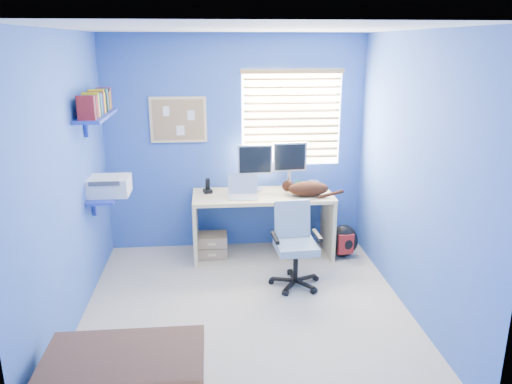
{
  "coord_description": "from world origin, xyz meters",
  "views": [
    {
      "loc": [
        -0.29,
        -4.13,
        2.4
      ],
      "look_at": [
        0.15,
        0.65,
        0.95
      ],
      "focal_mm": 35.0,
      "sensor_mm": 36.0,
      "label": 1
    }
  ],
  "objects": [
    {
      "name": "wall_shelves",
      "position": [
        -1.35,
        0.75,
        1.43
      ],
      "size": [
        0.42,
        0.9,
        1.05
      ],
      "color": "#273AAB",
      "rests_on": "ground"
    },
    {
      "name": "mug",
      "position": [
        0.72,
        1.4,
        0.79
      ],
      "size": [
        0.1,
        0.09,
        0.1
      ],
      "primitive_type": "imported",
      "color": "teal",
      "rests_on": "desk"
    },
    {
      "name": "monitor_left",
      "position": [
        0.21,
        1.42,
        1.01
      ],
      "size": [
        0.4,
        0.12,
        0.54
      ],
      "primitive_type": "cube",
      "rotation": [
        0.0,
        0.0,
        0.0
      ],
      "color": "silver",
      "rests_on": "desk"
    },
    {
      "name": "phone",
      "position": [
        -0.34,
        1.37,
        0.82
      ],
      "size": [
        0.11,
        0.13,
        0.17
      ],
      "primitive_type": "cube",
      "rotation": [
        0.0,
        0.0,
        0.25
      ],
      "color": "black",
      "rests_on": "desk"
    },
    {
      "name": "tower_pc",
      "position": [
        0.68,
        1.33,
        0.23
      ],
      "size": [
        0.25,
        0.46,
        0.45
      ],
      "primitive_type": "cube",
      "rotation": [
        0.0,
        0.0,
        0.14
      ],
      "color": "beige",
      "rests_on": "floor"
    },
    {
      "name": "floor",
      "position": [
        0.0,
        0.0,
        0.0
      ],
      "size": [
        3.0,
        3.2,
        0.0
      ],
      "primitive_type": "cube",
      "color": "#C4B39E",
      "rests_on": "ground"
    },
    {
      "name": "office_chair",
      "position": [
        0.53,
        0.49,
        0.32
      ],
      "size": [
        0.52,
        0.52,
        0.85
      ],
      "color": "black",
      "rests_on": "floor"
    },
    {
      "name": "cd_spindle",
      "position": [
        0.92,
        1.51,
        0.78
      ],
      "size": [
        0.13,
        0.13,
        0.07
      ],
      "primitive_type": "cylinder",
      "color": "silver",
      "rests_on": "desk"
    },
    {
      "name": "corkboard",
      "position": [
        -0.65,
        1.58,
        1.55
      ],
      "size": [
        0.64,
        0.02,
        0.52
      ],
      "color": "#D9C17B",
      "rests_on": "ground"
    },
    {
      "name": "wall_left",
      "position": [
        -1.5,
        0.0,
        1.25
      ],
      "size": [
        0.01,
        3.2,
        2.5
      ],
      "primitive_type": "cube",
      "color": "blue",
      "rests_on": "ground"
    },
    {
      "name": "wall_right",
      "position": [
        1.5,
        0.0,
        1.25
      ],
      "size": [
        0.01,
        3.2,
        2.5
      ],
      "primitive_type": "cube",
      "color": "blue",
      "rests_on": "ground"
    },
    {
      "name": "window_blinds",
      "position": [
        0.65,
        1.57,
        1.55
      ],
      "size": [
        1.15,
        0.05,
        1.1
      ],
      "color": "white",
      "rests_on": "ground"
    },
    {
      "name": "yellow_book",
      "position": [
        0.54,
        1.13,
        0.12
      ],
      "size": [
        0.03,
        0.17,
        0.24
      ],
      "primitive_type": "cube",
      "color": "yellow",
      "rests_on": "floor"
    },
    {
      "name": "laptop",
      "position": [
        0.05,
        1.14,
        0.85
      ],
      "size": [
        0.35,
        0.28,
        0.22
      ],
      "primitive_type": "cube",
      "rotation": [
        0.0,
        0.0,
        -0.07
      ],
      "color": "silver",
      "rests_on": "desk"
    },
    {
      "name": "backpack",
      "position": [
        1.21,
        1.1,
        0.19
      ],
      "size": [
        0.36,
        0.3,
        0.39
      ],
      "primitive_type": "ellipsoid",
      "rotation": [
        0.0,
        0.0,
        0.14
      ],
      "color": "black",
      "rests_on": "floor"
    },
    {
      "name": "cat",
      "position": [
        0.79,
        1.15,
        0.82
      ],
      "size": [
        0.51,
        0.4,
        0.16
      ],
      "primitive_type": "ellipsoid",
      "rotation": [
        0.0,
        0.0,
        -0.42
      ],
      "color": "black",
      "rests_on": "desk"
    },
    {
      "name": "wall_front",
      "position": [
        0.0,
        -1.6,
        1.25
      ],
      "size": [
        3.0,
        0.01,
        2.5
      ],
      "primitive_type": "cube",
      "color": "blue",
      "rests_on": "ground"
    },
    {
      "name": "drawer_boxes",
      "position": [
        -0.31,
        1.27,
        0.14
      ],
      "size": [
        0.35,
        0.28,
        0.27
      ],
      "primitive_type": "cube",
      "color": "tan",
      "rests_on": "floor"
    },
    {
      "name": "monitor_right",
      "position": [
        0.62,
        1.52,
        1.01
      ],
      "size": [
        0.41,
        0.14,
        0.54
      ],
      "primitive_type": "cube",
      "rotation": [
        0.0,
        0.0,
        0.06
      ],
      "color": "silver",
      "rests_on": "desk"
    },
    {
      "name": "desk",
      "position": [
        0.28,
        1.26,
        0.37
      ],
      "size": [
        1.58,
        0.65,
        0.74
      ],
      "primitive_type": "cube",
      "color": "#D9C17B",
      "rests_on": "floor"
    },
    {
      "name": "wall_back",
      "position": [
        0.0,
        1.6,
        1.25
      ],
      "size": [
        3.0,
        0.01,
        2.5
      ],
      "primitive_type": "cube",
      "color": "blue",
      "rests_on": "ground"
    },
    {
      "name": "ceiling",
      "position": [
        0.0,
        0.0,
        2.5
      ],
      "size": [
        3.0,
        3.2,
        0.0
      ],
      "primitive_type": "cube",
      "color": "white",
      "rests_on": "wall_back"
    }
  ]
}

